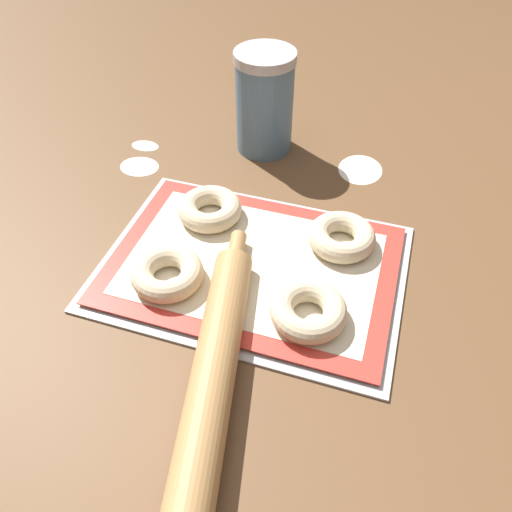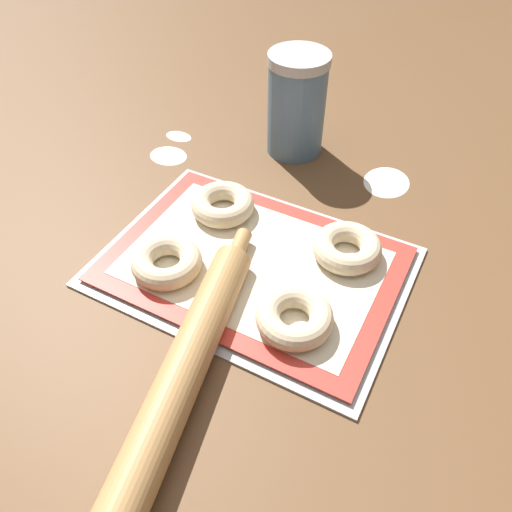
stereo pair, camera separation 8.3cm
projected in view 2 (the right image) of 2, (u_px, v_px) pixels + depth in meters
ground_plane at (247, 276)px, 0.68m from camera, size 2.80×2.80×0.00m
baking_tray at (256, 267)px, 0.68m from camera, size 0.41×0.29×0.01m
baking_mat at (256, 264)px, 0.68m from camera, size 0.38×0.27×0.00m
bagel_front_left at (167, 262)px, 0.66m from camera, size 0.09×0.09×0.03m
bagel_front_right at (294, 317)px, 0.60m from camera, size 0.09×0.09×0.03m
bagel_back_left at (223, 204)px, 0.74m from camera, size 0.09×0.09×0.03m
bagel_back_right at (347, 248)px, 0.68m from camera, size 0.09×0.09×0.03m
flour_canister at (296, 104)px, 0.83m from camera, size 0.10×0.10×0.17m
rolling_pin at (176, 387)px, 0.53m from camera, size 0.13×0.49×0.05m
flour_patch_near at (168, 155)px, 0.87m from camera, size 0.07×0.06×0.00m
flour_patch_far at (179, 136)px, 0.92m from camera, size 0.05×0.03×0.00m
flour_patch_side at (387, 182)px, 0.82m from camera, size 0.07×0.09×0.00m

